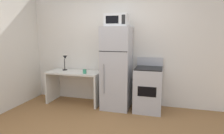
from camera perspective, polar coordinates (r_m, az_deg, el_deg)
wall_back_white at (r=4.39m, az=2.38°, el=5.91°), size 5.00×0.10×2.60m
desk at (r=4.51m, az=-11.19°, el=-4.08°), size 1.24×0.57×0.75m
desk_lamp at (r=4.62m, az=-14.02°, el=1.96°), size 0.14×0.12×0.35m
coffee_mug at (r=4.18m, az=-8.26°, el=-1.31°), size 0.08×0.08×0.09m
refrigerator at (r=4.07m, az=1.41°, el=-0.37°), size 0.59×0.64×1.76m
microwave at (r=4.00m, az=1.40°, el=13.96°), size 0.46×0.35×0.26m
oven_range at (r=4.06m, az=10.86°, el=-6.52°), size 0.56×0.61×1.10m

